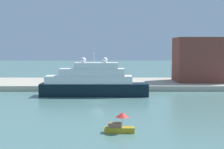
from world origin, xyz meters
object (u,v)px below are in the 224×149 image
(parked_car, at_px, (61,82))
(person_figure, at_px, (75,82))
(small_motorboat, at_px, (118,124))
(harbor_building, at_px, (201,60))
(large_yacht, at_px, (92,83))
(mooring_bollard, at_px, (122,84))

(parked_car, height_order, person_figure, person_figure)
(parked_car, bearing_deg, person_figure, -28.44)
(parked_car, bearing_deg, small_motorboat, -71.18)
(small_motorboat, distance_m, harbor_building, 59.03)
(large_yacht, distance_m, person_figure, 11.81)
(harbor_building, relative_size, parked_car, 3.73)
(person_figure, bearing_deg, large_yacht, -63.03)
(large_yacht, distance_m, parked_car, 16.18)
(harbor_building, relative_size, person_figure, 9.15)
(harbor_building, distance_m, parked_car, 43.36)
(large_yacht, bearing_deg, small_motorboat, -79.91)
(harbor_building, distance_m, person_figure, 39.48)
(harbor_building, height_order, parked_car, harbor_building)
(small_motorboat, xyz_separation_m, person_figure, (-11.18, 43.29, 1.12))
(harbor_building, bearing_deg, person_figure, -166.97)
(harbor_building, xyz_separation_m, parked_car, (-42.42, -6.42, -6.24))
(person_figure, distance_m, mooring_bollard, 13.42)
(harbor_building, bearing_deg, parked_car, -171.39)
(small_motorboat, height_order, mooring_bollard, small_motorboat)
(large_yacht, distance_m, harbor_building, 38.28)
(person_figure, bearing_deg, parked_car, 151.56)
(small_motorboat, distance_m, parked_car, 48.25)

